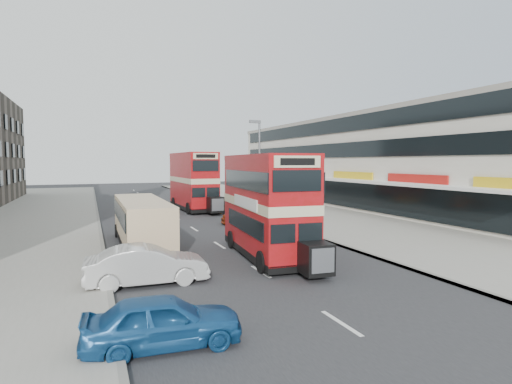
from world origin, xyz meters
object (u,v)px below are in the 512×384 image
car_left_near (163,321)px  cyclist (236,210)px  street_lamp (259,160)px  pedestrian_near (288,210)px  bus_main (267,205)px  car_left_front (147,265)px  car_right_b (230,206)px  bus_second (193,181)px  car_right_a (254,214)px  coach (142,221)px

car_left_near → cyclist: (9.72, 22.10, -0.04)m
street_lamp → cyclist: size_ratio=4.07×
car_left_near → pedestrian_near: size_ratio=2.56×
bus_main → car_left_near: 10.44m
pedestrian_near → car_left_front: bearing=26.1°
car_right_b → cyclist: size_ratio=1.99×
car_left_front → car_left_near: bearing=179.0°
bus_main → bus_second: (1.29, 20.66, 0.27)m
car_right_b → cyclist: (-0.66, -3.68, 0.08)m
bus_main → car_right_b: bearing=-97.9°
car_left_front → car_right_a: car_left_front is taller
coach → car_left_front: size_ratio=2.01×
cyclist → car_right_a: bearing=-84.5°
cyclist → bus_second: bearing=111.0°
coach → cyclist: bearing=46.7°
bus_main → coach: 7.29m
street_lamp → car_left_near: size_ratio=2.05×
street_lamp → bus_main: bearing=-110.9°
car_left_front → car_right_a: bearing=-34.4°
car_right_a → bus_second: bearing=-166.2°
car_left_front → pedestrian_near: (12.41, 12.74, 0.17)m
pedestrian_near → cyclist: cyclist is taller
car_left_near → car_left_front: 5.60m
bus_second → coach: bearing=65.3°
car_right_a → pedestrian_near: pedestrian_near is taller
car_right_a → car_right_b: 7.40m
car_left_near → pedestrian_near: 22.32m
car_left_front → car_right_b: car_left_front is taller
bus_second → car_right_a: bus_second is taller
bus_main → car_left_near: bearing=56.4°
cyclist → car_left_front: bearing=-115.9°
cyclist → pedestrian_near: bearing=-47.7°
car_right_a → car_right_b: (0.55, 7.38, -0.18)m
coach → cyclist: (8.75, 9.28, -0.79)m
car_left_front → cyclist: (9.40, 16.51, -0.12)m
street_lamp → car_right_a: size_ratio=1.62×
bus_main → car_right_a: (3.46, 10.35, -1.83)m
bus_main → bus_second: bus_second is taller
bus_main → car_right_b: (4.01, 17.73, -2.00)m
coach → car_right_a: (8.87, 5.59, -0.70)m
car_left_near → car_right_b: bearing=-17.9°
car_right_a → cyclist: 3.70m
bus_main → car_left_front: bearing=26.9°
bus_second → pedestrian_near: bearing=114.1°
car_left_front → pedestrian_near: 17.78m
bus_second → coach: 17.31m
coach → car_left_near: 12.87m
bus_second → car_right_a: size_ratio=1.94×
pedestrian_near → bus_main: bearing=38.6°
coach → car_right_b: bearing=54.0°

